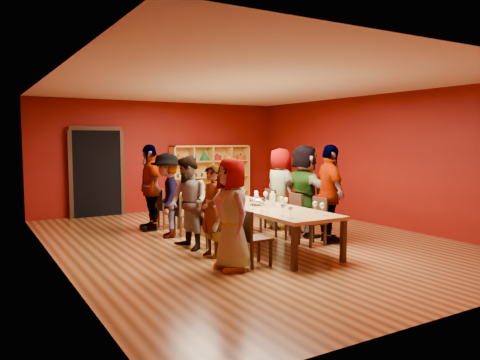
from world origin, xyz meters
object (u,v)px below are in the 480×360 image
(person_left_4, at_px, (150,187))
(chair_person_right_3, at_px, (266,208))
(person_left_2, at_px, (188,203))
(person_left_3, at_px, (167,195))
(person_right_2, at_px, (305,190))
(person_right_3, at_px, (280,189))
(chair_person_left_0, at_px, (251,235))
(wine_bottle, at_px, (213,188))
(chair_person_left_1, at_px, (225,226))
(person_left_1, at_px, (212,211))
(chair_person_right_1, at_px, (315,219))
(person_left_0, at_px, (232,214))
(chair_person_left_3, at_px, (182,212))
(shelving_unit, at_px, (210,174))
(spittoon_bowl, at_px, (257,201))
(person_right_1, at_px, (330,194))
(tasting_table, at_px, (247,205))
(chair_person_left_4, at_px, (165,206))
(chair_person_left_2, at_px, (207,220))

(person_left_4, xyz_separation_m, chair_person_right_3, (2.16, -1.32, -0.44))
(person_left_2, distance_m, person_left_3, 1.18)
(person_right_2, xyz_separation_m, person_right_3, (0.03, 0.90, -0.05))
(chair_person_left_0, relative_size, chair_person_right_3, 1.00)
(chair_person_right_3, relative_size, person_right_3, 0.50)
(person_left_2, xyz_separation_m, wine_bottle, (1.40, 1.71, 0.04))
(chair_person_left_1, height_order, person_left_1, person_left_1)
(person_left_3, bearing_deg, person_right_3, 100.88)
(person_right_3, bearing_deg, chair_person_right_1, 168.94)
(person_left_0, relative_size, person_left_2, 1.01)
(person_left_0, height_order, person_left_1, person_left_0)
(chair_person_left_3, distance_m, person_right_2, 2.56)
(shelving_unit, relative_size, person_left_3, 1.40)
(person_left_2, xyz_separation_m, person_left_4, (0.05, 2.10, 0.10))
(person_left_4, relative_size, wine_bottle, 5.43)
(person_left_1, xyz_separation_m, person_left_3, (-0.06, 1.86, 0.08))
(spittoon_bowl, xyz_separation_m, wine_bottle, (0.11, 2.00, 0.06))
(chair_person_left_0, height_order, person_left_4, person_left_4)
(person_left_0, bearing_deg, person_right_1, 106.63)
(chair_person_left_3, bearing_deg, person_left_3, 180.00)
(shelving_unit, relative_size, chair_person_left_1, 2.70)
(tasting_table, xyz_separation_m, person_right_1, (1.25, -0.97, 0.24))
(spittoon_bowl, bearing_deg, chair_person_right_3, 49.36)
(person_left_0, relative_size, chair_person_left_1, 1.91)
(person_left_1, xyz_separation_m, person_right_2, (2.40, 0.55, 0.16))
(shelving_unit, relative_size, chair_person_right_3, 2.70)
(person_left_4, bearing_deg, chair_person_left_4, 95.40)
(spittoon_bowl, bearing_deg, chair_person_right_1, -32.33)
(chair_person_left_2, bearing_deg, chair_person_right_3, 23.21)
(shelving_unit, xyz_separation_m, person_left_0, (-2.65, -5.93, -0.14))
(chair_person_left_2, bearing_deg, person_left_1, -110.14)
(chair_person_right_3, bearing_deg, person_left_3, 169.34)
(shelving_unit, height_order, person_right_3, shelving_unit)
(tasting_table, relative_size, wine_bottle, 13.07)
(chair_person_right_1, distance_m, chair_person_right_3, 1.65)
(chair_person_left_4, bearing_deg, person_left_3, -108.54)
(person_left_0, height_order, person_left_3, person_left_3)
(person_left_3, height_order, person_right_2, person_right_2)
(chair_person_left_1, relative_size, chair_person_left_3, 1.00)
(chair_person_left_4, xyz_separation_m, person_right_3, (2.18, -1.32, 0.39))
(person_right_2, distance_m, chair_person_right_3, 1.06)
(tasting_table, xyz_separation_m, chair_person_left_4, (-0.91, 2.00, -0.20))
(chair_person_left_0, relative_size, person_left_3, 0.52)
(chair_person_left_0, height_order, person_left_1, person_left_1)
(chair_person_left_3, height_order, spittoon_bowl, spittoon_bowl)
(chair_person_left_0, bearing_deg, person_left_0, 180.00)
(person_left_0, xyz_separation_m, chair_person_left_1, (0.34, 0.84, -0.35))
(tasting_table, height_order, chair_person_left_2, chair_person_left_2)
(person_right_3, bearing_deg, chair_person_right_3, 91.35)
(person_left_2, bearing_deg, shelving_unit, 143.06)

